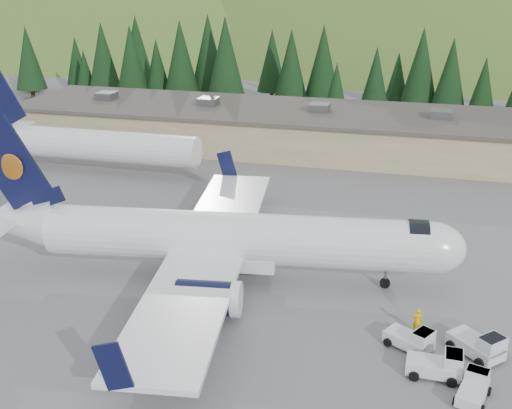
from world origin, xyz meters
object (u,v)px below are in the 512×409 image
at_px(airliner, 221,239).
at_px(baggage_tug_c, 474,388).
at_px(baggage_tug_a, 439,365).
at_px(ramp_worker, 417,321).
at_px(second_airliner, 84,143).
at_px(baggage_tug_b, 480,345).
at_px(terminal_building, 281,128).
at_px(baggage_tug_d, 413,340).

bearing_deg(airliner, baggage_tug_c, -37.33).
relative_size(baggage_tug_a, baggage_tug_c, 1.09).
relative_size(airliner, ramp_worker, 20.85).
bearing_deg(baggage_tug_c, second_airliner, 67.62).
bearing_deg(baggage_tug_a, airliner, 153.13).
bearing_deg(baggage_tug_c, airliner, 75.73).
bearing_deg(second_airliner, ramp_worker, -34.25).
distance_m(baggage_tug_c, ramp_worker, 6.95).
bearing_deg(baggage_tug_b, second_airliner, -169.81).
relative_size(second_airliner, baggage_tug_a, 8.48).
bearing_deg(baggage_tug_c, terminal_building, 39.79).
bearing_deg(baggage_tug_c, baggage_tug_a, 65.93).
xyz_separation_m(second_airliner, baggage_tug_a, (40.04, -30.88, -2.56)).
bearing_deg(ramp_worker, baggage_tug_d, 76.20).
distance_m(airliner, baggage_tug_a, 18.59).
relative_size(baggage_tug_d, ramp_worker, 1.84).
relative_size(second_airliner, baggage_tug_b, 7.57).
distance_m(baggage_tug_a, baggage_tug_b, 3.65).
relative_size(baggage_tug_b, baggage_tug_c, 1.22).
bearing_deg(airliner, second_airliner, 129.38).
bearing_deg(terminal_building, baggage_tug_d, -67.37).
height_order(baggage_tug_c, baggage_tug_d, baggage_tug_d).
height_order(baggage_tug_a, ramp_worker, ramp_worker).
bearing_deg(airliner, ramp_worker, -23.42).
height_order(baggage_tug_a, terminal_building, terminal_building).
xyz_separation_m(second_airliner, baggage_tug_c, (41.92, -32.43, -2.67)).
xyz_separation_m(baggage_tug_d, ramp_worker, (0.23, 2.08, 0.19)).
bearing_deg(terminal_building, baggage_tug_b, -62.95).
distance_m(airliner, baggage_tug_b, 19.75).
height_order(airliner, baggage_tug_a, airliner).
bearing_deg(ramp_worker, baggage_tug_b, 146.48).
height_order(baggage_tug_a, baggage_tug_b, baggage_tug_b).
relative_size(baggage_tug_b, baggage_tug_d, 1.09).
bearing_deg(baggage_tug_c, baggage_tug_d, 56.26).
bearing_deg(ramp_worker, second_airliner, -41.87).
bearing_deg(baggage_tug_d, ramp_worker, 113.88).
xyz_separation_m(airliner, baggage_tug_d, (14.59, -6.24, -2.62)).
height_order(airliner, ramp_worker, airliner).
bearing_deg(ramp_worker, baggage_tug_c, 110.55).
xyz_separation_m(airliner, terminal_building, (-3.92, 38.15, -0.71)).
xyz_separation_m(baggage_tug_c, terminal_building, (-22.01, 48.43, 1.97)).
bearing_deg(airliner, terminal_building, 88.15).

